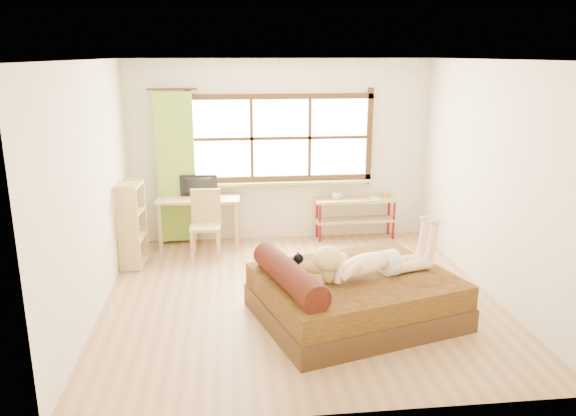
{
  "coord_description": "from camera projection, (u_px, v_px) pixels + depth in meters",
  "views": [
    {
      "loc": [
        -0.81,
        -6.04,
        2.76
      ],
      "look_at": [
        -0.12,
        0.2,
        1.03
      ],
      "focal_mm": 35.0,
      "sensor_mm": 36.0,
      "label": 1
    }
  ],
  "objects": [
    {
      "name": "kitten",
      "position": [
        288.0,
        263.0,
        5.94
      ],
      "size": [
        0.32,
        0.2,
        0.24
      ],
      "primitive_type": null,
      "rotation": [
        0.0,
        0.0,
        0.29
      ],
      "color": "black",
      "rests_on": "bed"
    },
    {
      "name": "wall_front",
      "position": [
        341.0,
        254.0,
        4.09
      ],
      "size": [
        4.5,
        0.0,
        4.5
      ],
      "primitive_type": "plane",
      "rotation": [
        -1.57,
        0.0,
        0.0
      ],
      "color": "silver",
      "rests_on": "floor"
    },
    {
      "name": "cup",
      "position": [
        337.0,
        196.0,
        8.5
      ],
      "size": [
        0.14,
        0.14,
        0.1
      ],
      "primitive_type": "imported",
      "rotation": [
        0.0,
        0.0,
        0.03
      ],
      "color": "gray",
      "rests_on": "pipe_shelf"
    },
    {
      "name": "bed",
      "position": [
        351.0,
        295.0,
        6.0
      ],
      "size": [
        2.35,
        2.09,
        0.75
      ],
      "rotation": [
        0.0,
        0.0,
        0.29
      ],
      "color": "#311C0E",
      "rests_on": "floor"
    },
    {
      "name": "monitor",
      "position": [
        198.0,
        186.0,
        8.15
      ],
      "size": [
        0.55,
        0.1,
        0.31
      ],
      "primitive_type": "imported",
      "rotation": [
        0.0,
        0.0,
        3.09
      ],
      "color": "black",
      "rests_on": "desk"
    },
    {
      "name": "wall_back",
      "position": [
        281.0,
        151.0,
        8.4
      ],
      "size": [
        4.5,
        0.0,
        4.5
      ],
      "primitive_type": "plane",
      "rotation": [
        1.57,
        0.0,
        0.0
      ],
      "color": "silver",
      "rests_on": "floor"
    },
    {
      "name": "desk",
      "position": [
        199.0,
        204.0,
        8.17
      ],
      "size": [
        1.21,
        0.6,
        0.74
      ],
      "rotation": [
        0.0,
        0.0,
        -0.05
      ],
      "color": "tan",
      "rests_on": "floor"
    },
    {
      "name": "chair",
      "position": [
        206.0,
        219.0,
        7.87
      ],
      "size": [
        0.44,
        0.44,
        0.93
      ],
      "rotation": [
        0.0,
        0.0,
        -0.05
      ],
      "color": "tan",
      "rests_on": "floor"
    },
    {
      "name": "wall_right",
      "position": [
        493.0,
        180.0,
        6.49
      ],
      "size": [
        0.0,
        4.5,
        4.5
      ],
      "primitive_type": "plane",
      "rotation": [
        1.57,
        0.0,
        -1.57
      ],
      "color": "silver",
      "rests_on": "floor"
    },
    {
      "name": "window",
      "position": [
        281.0,
        141.0,
        8.33
      ],
      "size": [
        2.8,
        0.16,
        1.46
      ],
      "color": "#FFEDBF",
      "rests_on": "wall_back"
    },
    {
      "name": "bookshelf",
      "position": [
        132.0,
        225.0,
        7.42
      ],
      "size": [
        0.32,
        0.51,
        1.14
      ],
      "rotation": [
        0.0,
        0.0,
        -0.08
      ],
      "color": "tan",
      "rests_on": "floor"
    },
    {
      "name": "curtain",
      "position": [
        176.0,
        168.0,
        8.18
      ],
      "size": [
        0.55,
        0.1,
        2.2
      ],
      "primitive_type": "cube",
      "color": "#669C2A",
      "rests_on": "wall_back"
    },
    {
      "name": "pipe_shelf",
      "position": [
        356.0,
        209.0,
        8.59
      ],
      "size": [
        1.26,
        0.35,
        0.71
      ],
      "rotation": [
        0.0,
        0.0,
        0.03
      ],
      "color": "tan",
      "rests_on": "floor"
    },
    {
      "name": "book",
      "position": [
        369.0,
        198.0,
        8.56
      ],
      "size": [
        0.16,
        0.21,
        0.02
      ],
      "primitive_type": "imported",
      "rotation": [
        0.0,
        0.0,
        0.03
      ],
      "color": "gray",
      "rests_on": "pipe_shelf"
    },
    {
      "name": "floor",
      "position": [
        300.0,
        296.0,
        6.61
      ],
      "size": [
        4.5,
        4.5,
        0.0
      ],
      "primitive_type": "plane",
      "color": "#9E754C",
      "rests_on": "ground"
    },
    {
      "name": "wall_left",
      "position": [
        92.0,
        190.0,
        6.01
      ],
      "size": [
        0.0,
        4.5,
        4.5
      ],
      "primitive_type": "plane",
      "rotation": [
        1.57,
        0.0,
        1.57
      ],
      "color": "silver",
      "rests_on": "floor"
    },
    {
      "name": "woman",
      "position": [
        372.0,
        249.0,
        5.84
      ],
      "size": [
        1.45,
        0.78,
        0.6
      ],
      "primitive_type": null,
      "rotation": [
        0.0,
        0.0,
        0.29
      ],
      "color": "beige",
      "rests_on": "bed"
    },
    {
      "name": "ceiling",
      "position": [
        301.0,
        60.0,
        5.89
      ],
      "size": [
        4.5,
        4.5,
        0.0
      ],
      "primitive_type": "plane",
      "rotation": [
        3.14,
        0.0,
        0.0
      ],
      "color": "white",
      "rests_on": "wall_back"
    }
  ]
}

